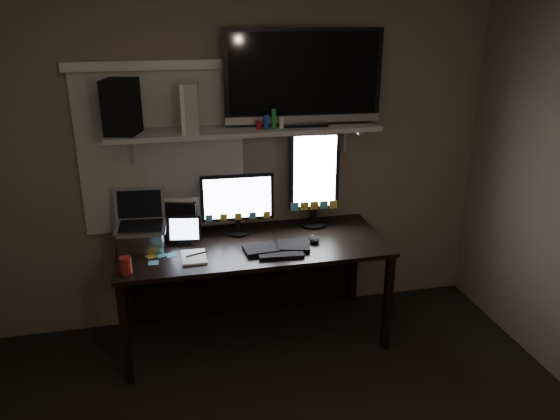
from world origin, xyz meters
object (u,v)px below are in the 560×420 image
object	(u,v)px
mouse	(314,240)
laptop	(140,222)
desk	(250,259)
tv	(303,78)
game_console	(190,107)
speaker	(121,107)
tablet	(184,230)
cup	(126,265)
keyboard	(277,248)
monitor_landscape	(238,204)
monitor_portrait	(314,179)

from	to	relation	value
mouse	laptop	world-z (taller)	laptop
desk	tv	world-z (taller)	tv
game_console	speaker	xyz separation A→B (m)	(-0.42, 0.00, 0.02)
tv	tablet	bearing A→B (deg)	-168.78
desk	mouse	distance (m)	0.49
tablet	laptop	xyz separation A→B (m)	(-0.28, -0.00, 0.09)
cup	desk	bearing A→B (deg)	25.10
keyboard	game_console	size ratio (longest dim) A/B	1.45
mouse	cup	size ratio (longest dim) A/B	1.04
laptop	cup	xyz separation A→B (m)	(-0.09, -0.35, -0.13)
monitor_landscape	game_console	xyz separation A→B (m)	(-0.29, -0.01, 0.68)
monitor_landscape	tablet	world-z (taller)	monitor_landscape
laptop	speaker	size ratio (longest dim) A/B	1.09
monitor_portrait	speaker	distance (m)	1.39
keyboard	tablet	distance (m)	0.64
cup	laptop	bearing A→B (deg)	75.52
mouse	tablet	bearing A→B (deg)	154.65
monitor_landscape	monitor_portrait	size ratio (longest dim) A/B	0.71
cup	speaker	world-z (taller)	speaker
monitor_landscape	speaker	distance (m)	0.99
tv	game_console	size ratio (longest dim) A/B	3.40
game_console	speaker	distance (m)	0.42
monitor_landscape	mouse	bearing A→B (deg)	-26.01
mouse	game_console	distance (m)	1.20
cup	speaker	distance (m)	0.98
desk	monitor_landscape	size ratio (longest dim) A/B	3.58
laptop	speaker	xyz separation A→B (m)	(-0.05, 0.09, 0.73)
tablet	desk	bearing A→B (deg)	12.93
tv	cup	bearing A→B (deg)	-155.03
tablet	cup	size ratio (longest dim) A/B	2.20
tablet	cup	world-z (taller)	tablet
desk	monitor_landscape	xyz separation A→B (m)	(-0.07, 0.07, 0.40)
monitor_portrait	keyboard	xyz separation A→B (m)	(-0.35, -0.37, -0.34)
speaker	tv	bearing A→B (deg)	17.25
mouse	tv	size ratio (longest dim) A/B	0.10
monitor_landscape	laptop	distance (m)	0.66
mouse	laptop	size ratio (longest dim) A/B	0.29
tablet	monitor_portrait	bearing A→B (deg)	17.72
keyboard	cup	distance (m)	0.97
keyboard	speaker	bearing A→B (deg)	165.60
cup	game_console	bearing A→B (deg)	43.98
tablet	cup	distance (m)	0.52
laptop	keyboard	bearing A→B (deg)	-9.13
keyboard	speaker	xyz separation A→B (m)	(-0.92, 0.32, 0.91)
desk	monitor_landscape	world-z (taller)	monitor_landscape
monitor_landscape	laptop	bearing A→B (deg)	-168.89
monitor_landscape	speaker	size ratio (longest dim) A/B	1.49
mouse	tv	world-z (taller)	tv
mouse	keyboard	bearing A→B (deg)	179.63
tablet	game_console	world-z (taller)	game_console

